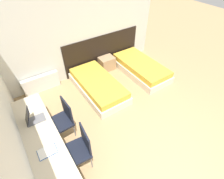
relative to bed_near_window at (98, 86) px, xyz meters
name	(u,v)px	position (x,y,z in m)	size (l,w,h in m)	color
ground_plane	(173,172)	(0.01, -2.77, -0.19)	(20.00, 20.00, 0.00)	tan
wall_back	(77,33)	(0.01, 1.03, 1.16)	(5.22, 0.05, 2.70)	silver
wall_left	(3,109)	(-2.12, -0.88, 1.16)	(0.05, 4.78, 2.70)	silver
headboard_panel	(103,52)	(0.78, 0.99, 0.36)	(2.62, 0.03, 1.09)	black
bed_near_window	(98,86)	(0.00, 0.00, 0.00)	(0.95, 1.92, 0.38)	beige
bed_near_door	(141,68)	(1.57, 0.00, 0.00)	(0.95, 1.92, 0.38)	beige
nightstand	(107,63)	(0.78, 0.77, 0.03)	(0.47, 0.38, 0.43)	tan
radiator	(42,83)	(-1.29, 0.91, 0.06)	(0.99, 0.12, 0.48)	silver
desk	(43,142)	(-1.81, -1.21, 0.41)	(0.57, 2.34, 0.74)	beige
chair_near_laptop	(62,119)	(-1.33, -0.82, 0.30)	(0.51, 0.51, 0.90)	black
chair_near_notebook	(79,148)	(-1.33, -1.61, 0.30)	(0.52, 0.52, 0.90)	black
laptop	(33,119)	(-1.82, -0.79, 0.62)	(0.35, 0.23, 0.33)	slate
open_notebook	(47,151)	(-1.81, -1.54, 0.56)	(0.30, 0.21, 0.02)	#1E4793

